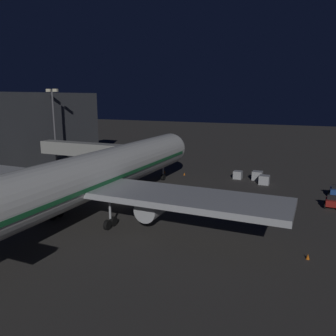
# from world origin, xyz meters

# --- Properties ---
(ground_plane) EXTENTS (320.00, 320.00, 0.00)m
(ground_plane) POSITION_xyz_m (0.00, 0.00, 0.00)
(ground_plane) COLOR #383533
(airliner_at_gate) EXTENTS (49.82, 58.95, 19.99)m
(airliner_at_gate) POSITION_xyz_m (-0.00, 7.79, 5.56)
(airliner_at_gate) COLOR silver
(airliner_at_gate) RESTS_ON ground_plane
(jet_bridge) EXTENTS (22.13, 3.40, 7.18)m
(jet_bridge) POSITION_xyz_m (11.88, -10.51, 5.64)
(jet_bridge) COLOR #9E9E99
(jet_bridge) RESTS_ON ground_plane
(apron_floodlight_mast) EXTENTS (2.90, 0.50, 17.24)m
(apron_floodlight_mast) POSITION_xyz_m (25.50, -14.63, 10.05)
(apron_floodlight_mast) COLOR #59595E
(apron_floodlight_mast) RESTS_ON ground_plane
(baggage_tug_spare) EXTENTS (1.86, 2.32, 1.95)m
(baggage_tug_spare) POSITION_xyz_m (-28.89, -9.99, 0.78)
(baggage_tug_spare) COLOR maroon
(baggage_tug_spare) RESTS_ON ground_plane
(baggage_tug_lead) EXTENTS (1.86, 2.44, 1.95)m
(baggage_tug_lead) POSITION_xyz_m (-29.64, -16.62, 0.78)
(baggage_tug_lead) COLOR #234C9E
(baggage_tug_lead) RESTS_ON ground_plane
(baggage_container_near_belt) EXTENTS (1.59, 1.57, 1.53)m
(baggage_container_near_belt) POSITION_xyz_m (-12.77, -21.94, 0.76)
(baggage_container_near_belt) COLOR #B7BABF
(baggage_container_near_belt) RESTS_ON ground_plane
(baggage_container_mid_row) EXTENTS (1.78, 1.81, 1.64)m
(baggage_container_mid_row) POSITION_xyz_m (-18.10, -19.69, 0.82)
(baggage_container_mid_row) COLOR #B7BABF
(baggage_container_mid_row) RESTS_ON ground_plane
(baggage_container_far_row) EXTENTS (1.84, 1.79, 1.69)m
(baggage_container_far_row) POSITION_xyz_m (-16.39, -22.48, 0.84)
(baggage_container_far_row) COLOR #B7BABF
(baggage_container_far_row) RESTS_ON ground_plane
(traffic_cone_nose_port) EXTENTS (0.36, 0.36, 0.55)m
(traffic_cone_nose_port) POSITION_xyz_m (-2.20, -20.52, 0.28)
(traffic_cone_nose_port) COLOR orange
(traffic_cone_nose_port) RESTS_ON ground_plane
(traffic_cone_nose_starboard) EXTENTS (0.36, 0.36, 0.55)m
(traffic_cone_nose_starboard) POSITION_xyz_m (2.20, -20.52, 0.28)
(traffic_cone_nose_starboard) COLOR orange
(traffic_cone_nose_starboard) RESTS_ON ground_plane
(traffic_cone_wingtip_svc_side) EXTENTS (0.36, 0.36, 0.55)m
(traffic_cone_wingtip_svc_side) POSITION_xyz_m (-26.41, 8.41, 0.28)
(traffic_cone_wingtip_svc_side) COLOR orange
(traffic_cone_wingtip_svc_side) RESTS_ON ground_plane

